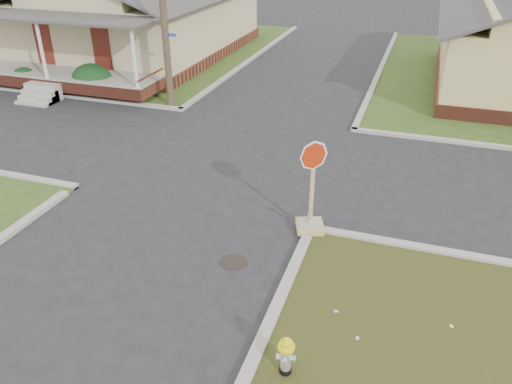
% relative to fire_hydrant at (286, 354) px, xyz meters
% --- Properties ---
extents(ground, '(120.00, 120.00, 0.00)m').
position_rel_fire_hydrant_xyz_m(ground, '(-4.22, 3.25, -0.49)').
color(ground, '#242326').
rests_on(ground, ground).
extents(verge_far_left, '(19.00, 19.00, 0.05)m').
position_rel_fire_hydrant_xyz_m(verge_far_left, '(-17.22, 21.25, -0.46)').
color(verge_far_left, '#2E4D1B').
rests_on(verge_far_left, ground).
extents(curbs, '(80.00, 40.00, 0.12)m').
position_rel_fire_hydrant_xyz_m(curbs, '(-4.22, 8.25, -0.49)').
color(curbs, '#AAA599').
rests_on(curbs, ground).
extents(manhole, '(0.64, 0.64, 0.01)m').
position_rel_fire_hydrant_xyz_m(manhole, '(-2.02, 2.75, -0.48)').
color(manhole, black).
rests_on(manhole, ground).
extents(corner_house, '(10.10, 15.50, 5.30)m').
position_rel_fire_hydrant_xyz_m(corner_house, '(-14.22, 19.93, 1.79)').
color(corner_house, brown).
rests_on(corner_house, ground).
extents(fire_hydrant, '(0.30, 0.30, 0.80)m').
position_rel_fire_hydrant_xyz_m(fire_hydrant, '(0.00, 0.00, 0.00)').
color(fire_hydrant, black).
rests_on(fire_hydrant, ground).
extents(stop_sign, '(0.70, 0.68, 2.46)m').
position_rel_fire_hydrant_xyz_m(stop_sign, '(-0.65, 4.62, 0.09)').
color(stop_sign, tan).
rests_on(stop_sign, ground).
extents(hedge_left, '(1.30, 1.06, 0.99)m').
position_rel_fire_hydrant_xyz_m(hedge_left, '(-16.10, 12.35, 0.06)').
color(hedge_left, '#123316').
rests_on(hedge_left, verge_far_left).
extents(hedge_right, '(1.65, 1.35, 1.26)m').
position_rel_fire_hydrant_xyz_m(hedge_right, '(-12.53, 12.57, 0.19)').
color(hedge_right, '#123316').
rests_on(hedge_right, verge_far_left).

